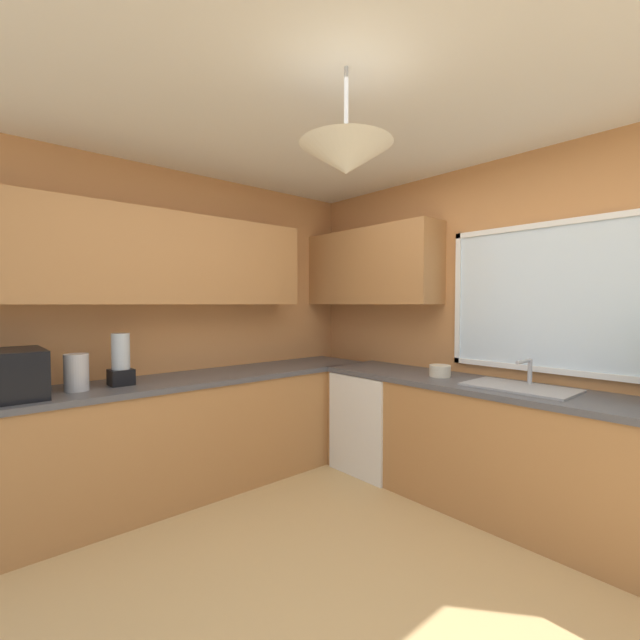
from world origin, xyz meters
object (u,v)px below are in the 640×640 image
(sink_assembly, at_px, (520,387))
(bowl, at_px, (440,371))
(dishwasher, at_px, (377,421))
(kettle, at_px, (76,372))
(microwave, at_px, (8,374))
(blender_appliance, at_px, (121,362))

(sink_assembly, relative_size, bowl, 4.20)
(dishwasher, xyz_separation_m, sink_assembly, (1.22, 0.04, 0.48))
(kettle, height_order, bowl, kettle)
(microwave, height_order, kettle, microwave)
(dishwasher, distance_m, kettle, 2.37)
(dishwasher, bearing_deg, kettle, -106.15)
(microwave, relative_size, blender_appliance, 1.33)
(microwave, height_order, bowl, microwave)
(kettle, relative_size, blender_appliance, 0.67)
(dishwasher, height_order, sink_assembly, sink_assembly)
(kettle, height_order, sink_assembly, kettle)
(microwave, distance_m, sink_assembly, 3.21)
(kettle, bearing_deg, blender_appliance, 94.13)
(dishwasher, distance_m, blender_appliance, 2.14)
(kettle, relative_size, bowl, 1.50)
(blender_appliance, bearing_deg, dishwasher, 71.15)
(kettle, distance_m, blender_appliance, 0.28)
(dishwasher, relative_size, blender_appliance, 2.35)
(dishwasher, xyz_separation_m, microwave, (-0.66, -2.56, 0.61))
(bowl, height_order, blender_appliance, blender_appliance)
(dishwasher, distance_m, microwave, 2.72)
(sink_assembly, bearing_deg, blender_appliance, -133.62)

